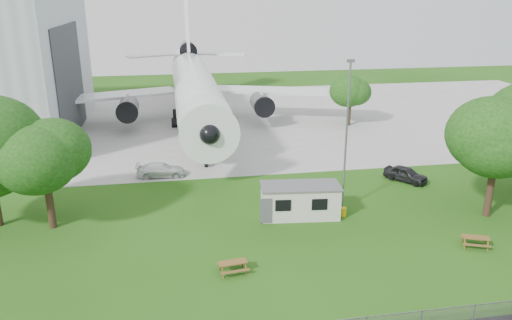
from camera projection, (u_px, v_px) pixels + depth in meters
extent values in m
plane|color=#316619|center=(257.00, 254.00, 33.80)|extent=(160.00, 160.00, 0.00)
cube|color=#B7B7B2|center=(210.00, 120.00, 69.28)|extent=(120.00, 46.00, 0.03)
cube|color=#2D3033|center=(70.00, 81.00, 59.71)|extent=(0.16, 16.00, 12.96)
cylinder|color=white|center=(195.00, 89.00, 63.59)|extent=(5.40, 34.00, 5.40)
cone|color=white|center=(207.00, 127.00, 45.85)|extent=(5.40, 5.50, 5.40)
cone|color=white|center=(188.00, 61.00, 82.94)|extent=(4.86, 9.00, 4.86)
cube|color=white|center=(98.00, 97.00, 64.94)|extent=(21.36, 10.77, 0.36)
cube|color=white|center=(285.00, 91.00, 68.99)|extent=(21.36, 10.77, 0.36)
cube|color=white|center=(187.00, 26.00, 81.12)|extent=(0.46, 9.96, 12.17)
cylinder|color=#515459|center=(128.00, 109.00, 62.42)|extent=(2.50, 4.20, 2.50)
cylinder|color=#515459|center=(262.00, 104.00, 65.17)|extent=(2.50, 4.20, 2.50)
cylinder|color=#515459|center=(188.00, 50.00, 81.37)|extent=(2.60, 4.50, 2.60)
cylinder|color=black|center=(206.00, 155.00, 50.37)|extent=(0.36, 0.36, 2.40)
cylinder|color=black|center=(175.00, 118.00, 65.32)|extent=(0.44, 0.44, 2.40)
cylinder|color=black|center=(217.00, 116.00, 66.23)|extent=(0.44, 0.44, 2.40)
cube|color=beige|center=(300.00, 201.00, 39.18)|extent=(6.22, 3.09, 2.50)
cube|color=#59595B|center=(300.00, 186.00, 38.76)|extent=(6.44, 3.31, 0.12)
cylinder|color=gold|center=(343.00, 212.00, 39.46)|extent=(0.50, 0.50, 0.70)
cylinder|color=slate|center=(346.00, 138.00, 39.00)|extent=(0.16, 0.16, 12.00)
cylinder|color=#382619|center=(51.00, 207.00, 37.13)|extent=(0.56, 0.56, 3.34)
sphere|color=#30681D|center=(43.00, 155.00, 35.83)|extent=(5.99, 5.99, 5.99)
cylinder|color=#382619|center=(489.00, 194.00, 39.03)|extent=(0.56, 0.56, 3.70)
sphere|color=#30681D|center=(498.00, 139.00, 37.58)|extent=(7.02, 7.02, 7.02)
cylinder|color=#382619|center=(349.00, 116.00, 66.04)|extent=(0.56, 0.56, 2.62)
sphere|color=#30681D|center=(350.00, 92.00, 65.02)|extent=(5.15, 5.15, 5.15)
imported|color=black|center=(406.00, 174.00, 46.63)|extent=(3.81, 4.21, 1.39)
imported|color=white|center=(161.00, 170.00, 47.79)|extent=(4.70, 2.08, 1.34)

